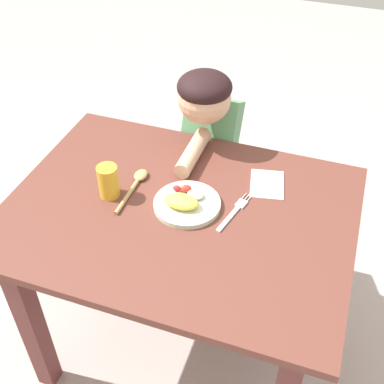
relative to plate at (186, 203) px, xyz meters
name	(u,v)px	position (x,y,z in m)	size (l,w,h in m)	color
ground_plane	(182,345)	(-0.02, -0.02, -0.77)	(8.00, 8.00, 0.00)	#B09F98
dining_table	(180,242)	(-0.02, -0.02, -0.16)	(1.06, 0.80, 0.76)	brown
plate	(186,203)	(0.00, 0.00, 0.00)	(0.21, 0.21, 0.05)	beige
fork	(234,212)	(0.15, 0.02, -0.01)	(0.06, 0.19, 0.01)	silver
spoon	(136,183)	(-0.19, 0.04, -0.01)	(0.04, 0.22, 0.02)	tan
drinking_cup	(108,181)	(-0.25, -0.03, 0.04)	(0.06, 0.06, 0.11)	gold
person	(209,165)	(-0.06, 0.44, -0.19)	(0.21, 0.45, 1.03)	#433E5F
napkin	(267,184)	(0.21, 0.19, -0.01)	(0.11, 0.14, 0.00)	white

